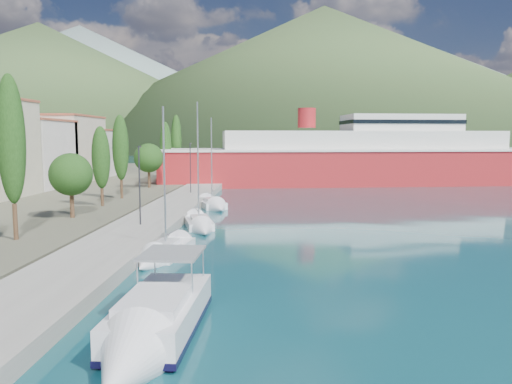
{
  "coord_description": "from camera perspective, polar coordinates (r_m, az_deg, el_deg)",
  "views": [
    {
      "loc": [
        1.51,
        -22.47,
        7.47
      ],
      "look_at": [
        0.0,
        14.0,
        3.5
      ],
      "focal_mm": 35.0,
      "sensor_mm": 36.0,
      "label": 1
    }
  ],
  "objects": [
    {
      "name": "tree_row",
      "position": [
        57.49,
        -15.29,
        4.31
      ],
      "size": [
        3.96,
        63.35,
        10.95
      ],
      "color": "#47301E",
      "rests_on": "land_strip"
    },
    {
      "name": "hills_near",
      "position": [
        408.73,
        16.38,
        11.81
      ],
      "size": [
        1010.0,
        520.0,
        115.0
      ],
      "color": "#3D562D",
      "rests_on": "ground"
    },
    {
      "name": "motor_cruiser",
      "position": [
        18.64,
        -12.12,
        -15.62
      ],
      "size": [
        3.05,
        9.62,
        3.52
      ],
      "color": "black",
      "rests_on": "ground"
    },
    {
      "name": "ferry",
      "position": [
        83.51,
        11.98,
        3.63
      ],
      "size": [
        66.1,
        22.48,
        12.88
      ],
      "color": "#A71E21",
      "rests_on": "ground"
    },
    {
      "name": "sailboat_far",
      "position": [
        52.72,
        -4.69,
        -1.63
      ],
      "size": [
        4.68,
        7.49,
        10.5
      ],
      "color": "silver",
      "rests_on": "ground"
    },
    {
      "name": "town_buildings",
      "position": [
        68.21,
        -27.12,
        3.93
      ],
      "size": [
        9.2,
        69.2,
        11.3
      ],
      "color": "beige",
      "rests_on": "land_strip"
    },
    {
      "name": "lamp_posts",
      "position": [
        38.97,
        -13.29,
        1.06
      ],
      "size": [
        0.15,
        46.74,
        6.06
      ],
      "color": "#2D2D33",
      "rests_on": "quay"
    },
    {
      "name": "sailboat_near",
      "position": [
        31.11,
        -11.17,
        -7.27
      ],
      "size": [
        3.07,
        7.34,
        10.23
      ],
      "color": "silver",
      "rests_on": "ground"
    },
    {
      "name": "ground",
      "position": [
        142.67,
        1.77,
        3.2
      ],
      "size": [
        1400.0,
        1400.0,
        0.0
      ],
      "primitive_type": "plane",
      "color": "#10434C"
    },
    {
      "name": "hills_far",
      "position": [
        659.41,
        14.69,
        12.09
      ],
      "size": [
        1480.0,
        900.0,
        180.0
      ],
      "color": "slate",
      "rests_on": "ground"
    },
    {
      "name": "quay",
      "position": [
        50.1,
        -9.77,
        -2.0
      ],
      "size": [
        5.0,
        88.0,
        0.8
      ],
      "primitive_type": "cube",
      "color": "gray",
      "rests_on": "ground"
    },
    {
      "name": "sailboat_mid",
      "position": [
        40.95,
        -6.32,
        -3.94
      ],
      "size": [
        4.03,
        8.06,
        11.22
      ],
      "color": "silver",
      "rests_on": "ground"
    }
  ]
}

